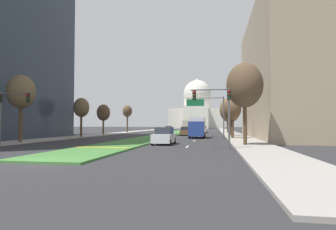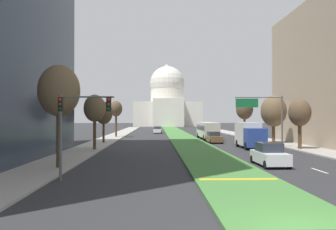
# 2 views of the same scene
# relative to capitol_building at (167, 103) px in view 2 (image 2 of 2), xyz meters

# --- Properties ---
(ground_plane) EXTENTS (302.85, 302.85, 0.00)m
(ground_plane) POSITION_rel_capitol_building_xyz_m (0.00, -68.21, -10.25)
(ground_plane) COLOR #2B2B2D
(grass_median) EXTENTS (5.13, 123.89, 0.14)m
(grass_median) POSITION_rel_capitol_building_xyz_m (0.00, -75.09, -10.18)
(grass_median) COLOR #427A38
(grass_median) RESTS_ON ground_plane
(median_curb_nose) EXTENTS (4.62, 0.50, 0.04)m
(median_curb_nose) POSITION_rel_capitol_building_xyz_m (0.00, -128.20, -10.09)
(median_curb_nose) COLOR gold
(median_curb_nose) RESTS_ON grass_median
(lane_dashes_right) EXTENTS (0.16, 49.19, 0.01)m
(lane_dashes_right) POSITION_rel_capitol_building_xyz_m (6.83, -101.02, -10.24)
(lane_dashes_right) COLOR silver
(lane_dashes_right) RESTS_ON ground_plane
(sidewalk_left) EXTENTS (4.00, 123.89, 0.15)m
(sidewalk_left) POSITION_rel_capitol_building_xyz_m (-13.10, -81.97, -10.17)
(sidewalk_left) COLOR #9E9991
(sidewalk_left) RESTS_ON ground_plane
(sidewalk_right) EXTENTS (4.00, 123.89, 0.15)m
(sidewalk_right) POSITION_rel_capitol_building_xyz_m (13.10, -81.97, -10.17)
(sidewalk_right) COLOR #9E9991
(sidewalk_right) RESTS_ON ground_plane
(capitol_building) EXTENTS (28.75, 25.22, 27.25)m
(capitol_building) POSITION_rel_capitol_building_xyz_m (0.00, 0.00, 0.00)
(capitol_building) COLOR silver
(capitol_building) RESTS_ON ground_plane
(traffic_light_near_left) EXTENTS (3.34, 0.35, 5.20)m
(traffic_light_near_left) POSITION_rel_capitol_building_xyz_m (-9.75, -127.47, -6.45)
(traffic_light_near_left) COLOR #515456
(traffic_light_near_left) RESTS_ON ground_plane
(overhead_guide_sign) EXTENTS (6.00, 0.20, 6.50)m
(overhead_guide_sign) POSITION_rel_capitol_building_xyz_m (8.53, -106.70, -5.58)
(overhead_guide_sign) COLOR #515456
(overhead_guide_sign) RESTS_ON ground_plane
(street_tree_left_near) EXTENTS (3.04, 3.04, 7.70)m
(street_tree_left_near) POSITION_rel_capitol_building_xyz_m (-12.01, -122.87, -4.52)
(street_tree_left_near) COLOR #4C3823
(street_tree_left_near) RESTS_ON ground_plane
(street_tree_left_mid) EXTENTS (2.51, 2.51, 6.44)m
(street_tree_left_mid) POSITION_rel_capitol_building_xyz_m (-11.94, -108.92, -5.45)
(street_tree_left_mid) COLOR #4C3823
(street_tree_left_mid) RESTS_ON ground_plane
(street_tree_right_mid) EXTENTS (2.56, 2.56, 5.99)m
(street_tree_right_mid) POSITION_rel_capitol_building_xyz_m (11.98, -109.08, -5.93)
(street_tree_right_mid) COLOR #4C3823
(street_tree_right_mid) RESTS_ON ground_plane
(street_tree_left_far) EXTENTS (2.64, 2.64, 6.13)m
(street_tree_left_far) POSITION_rel_capitol_building_xyz_m (-12.53, -98.61, -5.81)
(street_tree_left_far) COLOR #4C3823
(street_tree_left_far) RESTS_ON ground_plane
(street_tree_right_far) EXTENTS (3.64, 3.64, 7.02)m
(street_tree_right_far) POSITION_rel_capitol_building_xyz_m (12.12, -99.91, -5.54)
(street_tree_right_far) COLOR #4C3823
(street_tree_right_far) RESTS_ON ground_plane
(street_tree_left_distant) EXTENTS (2.40, 2.40, 7.00)m
(street_tree_left_distant) POSITION_rel_capitol_building_xyz_m (-12.54, -83.38, -4.87)
(street_tree_left_distant) COLOR #4C3823
(street_tree_left_distant) RESTS_ON ground_plane
(street_tree_right_distant) EXTENTS (3.31, 3.31, 7.55)m
(street_tree_right_distant) POSITION_rel_capitol_building_xyz_m (12.48, -82.60, -4.82)
(street_tree_right_distant) COLOR #4C3823
(street_tree_right_distant) RESTS_ON ground_plane
(sedan_lead_stopped) EXTENTS (1.98, 4.37, 1.82)m
(sedan_lead_stopped) POSITION_rel_capitol_building_xyz_m (4.10, -121.62, -9.40)
(sedan_lead_stopped) COLOR silver
(sedan_lead_stopped) RESTS_ON ground_plane
(sedan_midblock) EXTENTS (2.07, 4.42, 1.69)m
(sedan_midblock) POSITION_rel_capitol_building_xyz_m (3.77, -97.86, -9.45)
(sedan_midblock) COLOR brown
(sedan_midblock) RESTS_ON ground_plane
(sedan_distant) EXTENTS (2.10, 4.21, 1.78)m
(sedan_distant) POSITION_rel_capitol_building_xyz_m (6.45, -81.57, -9.42)
(sedan_distant) COLOR silver
(sedan_distant) RESTS_ON ground_plane
(sedan_far_horizon) EXTENTS (2.16, 4.68, 1.67)m
(sedan_far_horizon) POSITION_rel_capitol_building_xyz_m (-4.49, -67.23, -9.46)
(sedan_far_horizon) COLOR silver
(sedan_far_horizon) RESTS_ON ground_plane
(box_truck_delivery) EXTENTS (2.40, 6.40, 3.20)m
(box_truck_delivery) POSITION_rel_capitol_building_xyz_m (6.69, -106.80, -8.57)
(box_truck_delivery) COLOR navy
(box_truck_delivery) RESTS_ON ground_plane
(city_bus) EXTENTS (2.62, 11.00, 2.95)m
(city_bus) POSITION_rel_capitol_building_xyz_m (4.10, -89.45, -8.48)
(city_bus) COLOR beige
(city_bus) RESTS_ON ground_plane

